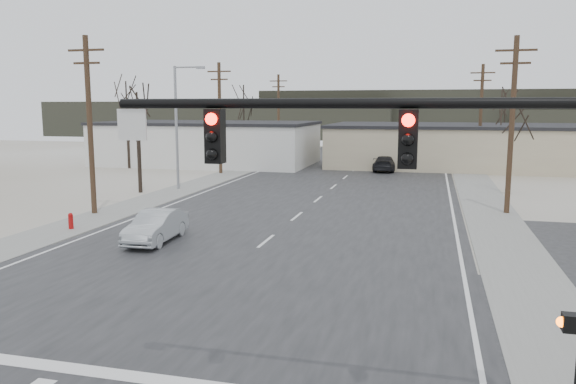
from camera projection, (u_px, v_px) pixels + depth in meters
The scene contains 25 objects.
ground at pixel (194, 300), 17.97m from camera, with size 140.00×140.00×0.00m, color silver.
main_road at pixel (301, 213), 32.32m from camera, with size 18.00×110.00×0.05m, color black.
cross_road at pixel (194, 299), 17.96m from camera, with size 90.00×10.00×0.04m, color black.
sidewalk_left at pixel (171, 193), 39.72m from camera, with size 3.00×90.00×0.06m, color gray.
sidewalk_right at pixel (487, 207), 34.50m from camera, with size 3.00×90.00×0.06m, color gray.
traffic_signal_mast at pixel (473, 195), 9.37m from camera, with size 8.95×0.43×7.20m.
fire_hydrant at pixel (71, 221), 28.07m from camera, with size 0.24×0.24×0.87m.
building_left_far at pixel (208, 143), 59.85m from camera, with size 22.30×12.30×4.50m.
building_right_far at pixel (460, 145), 57.29m from camera, with size 26.30×14.30×4.30m.
upole_left_b at pixel (90, 123), 31.49m from camera, with size 2.20×0.30×10.00m.
upole_left_c at pixel (220, 116), 50.63m from camera, with size 2.20×0.30×10.00m.
upole_left_d at pixel (279, 113), 69.78m from camera, with size 2.20×0.30×10.00m.
upole_right_a at pixel (512, 123), 31.57m from camera, with size 2.20×0.30×10.00m.
upole_right_b at pixel (481, 116), 52.63m from camera, with size 2.20×0.30×10.00m.
streetlight_main at pixel (179, 121), 40.91m from camera, with size 2.40×0.25×9.00m.
tree_left_near at pixel (138, 119), 39.52m from camera, with size 3.30×3.30×7.35m.
tree_right_mid at pixel (512, 109), 38.87m from camera, with size 3.74×3.74×8.33m.
tree_left_far at pixel (244, 105), 64.49m from camera, with size 3.96×3.96×8.82m.
tree_right_far at pixel (505, 111), 63.20m from camera, with size 3.52×3.52×7.84m.
tree_left_mid at pixel (127, 105), 54.97m from camera, with size 3.96×3.96×8.82m.
hill_left at pixel (219, 119), 114.12m from camera, with size 70.00×18.00×7.00m, color #333026.
hill_center at pixel (476, 115), 105.48m from camera, with size 80.00×18.00×9.00m, color #333026.
sedan_crossing at pixel (156, 226), 25.45m from camera, with size 1.50×4.30×1.42m, color #9FA4A9.
car_far_a at pixel (385, 163), 53.15m from camera, with size 2.04×5.02×1.46m, color black.
car_far_b at pixel (331, 143), 80.45m from camera, with size 1.87×4.64×1.58m, color black.
Camera 1 is at (7.20, -15.94, 6.16)m, focal length 35.00 mm.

